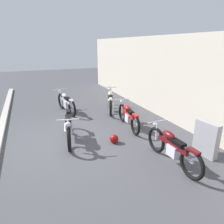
{
  "coord_description": "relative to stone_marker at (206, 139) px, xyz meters",
  "views": [
    {
      "loc": [
        6.09,
        -0.83,
        2.97
      ],
      "look_at": [
        -0.59,
        1.97,
        0.55
      ],
      "focal_mm": 32.62,
      "sensor_mm": 36.0,
      "label": 1
    }
  ],
  "objects": [
    {
      "name": "motorcycle_red",
      "position": [
        -2.63,
        -1.07,
        -0.04
      ],
      "size": [
        2.08,
        0.58,
        0.94
      ],
      "rotation": [
        0.0,
        0.0,
        3.03
      ],
      "color": "black",
      "rests_on": "ground_plane"
    },
    {
      "name": "helmet",
      "position": [
        -1.65,
        -2.05,
        -0.36
      ],
      "size": [
        0.28,
        0.28,
        0.28
      ],
      "primitive_type": "sphere",
      "color": "maroon",
      "rests_on": "ground_plane"
    },
    {
      "name": "motorcycle_cream",
      "position": [
        -4.75,
        -0.91,
        -0.01
      ],
      "size": [
        2.11,
        1.01,
        1.0
      ],
      "rotation": [
        0.0,
        0.0,
        2.77
      ],
      "color": "black",
      "rests_on": "ground_plane"
    },
    {
      "name": "ground_plane",
      "position": [
        -2.42,
        -3.52,
        -0.49
      ],
      "size": [
        40.0,
        40.0,
        0.0
      ],
      "primitive_type": "plane",
      "color": "#47474C"
    },
    {
      "name": "motorcycle_silver",
      "position": [
        -5.32,
        -2.85,
        -0.03
      ],
      "size": [
        2.13,
        0.66,
        0.96
      ],
      "rotation": [
        0.0,
        0.0,
        3.31
      ],
      "color": "black",
      "rests_on": "ground_plane"
    },
    {
      "name": "motorcycle_maroon",
      "position": [
        -0.03,
        -1.13,
        -0.04
      ],
      "size": [
        2.11,
        0.59,
        0.95
      ],
      "rotation": [
        0.0,
        0.0,
        3.16
      ],
      "color": "black",
      "rests_on": "ground_plane"
    },
    {
      "name": "motorcycle_black",
      "position": [
        -2.37,
        -3.31,
        -0.01
      ],
      "size": [
        2.19,
        0.71,
        0.99
      ],
      "rotation": [
        0.0,
        0.0,
        -0.19
      ],
      "color": "black",
      "rests_on": "ground_plane"
    },
    {
      "name": "building_wall",
      "position": [
        -2.42,
        0.92,
        1.17
      ],
      "size": [
        18.0,
        0.3,
        3.32
      ],
      "primitive_type": "cube",
      "color": "beige",
      "rests_on": "ground_plane"
    },
    {
      "name": "stone_marker",
      "position": [
        0.0,
        0.0,
        0.0
      ],
      "size": [
        0.71,
        0.27,
        0.99
      ],
      "primitive_type": "cube",
      "rotation": [
        0.0,
        0.0,
        0.1
      ],
      "color": "#9E9EA3",
      "rests_on": "ground_plane"
    }
  ]
}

